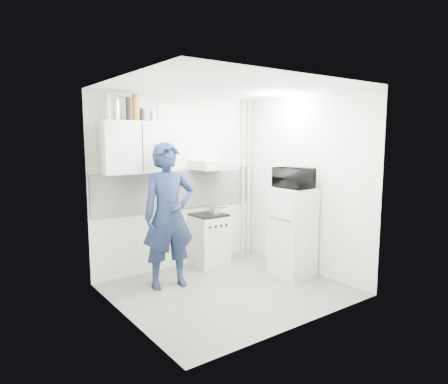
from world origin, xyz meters
TOP-DOWN VIEW (x-y plane):
  - floor at (0.00, 0.00)m, footprint 2.80×2.80m
  - ceiling at (0.00, 0.00)m, footprint 2.80×2.80m
  - wall_back at (0.00, 1.25)m, footprint 2.80×0.00m
  - wall_left at (-1.40, 0.00)m, footprint 0.00×2.60m
  - wall_right at (1.40, 0.00)m, footprint 0.00×2.60m
  - person at (-0.55, 0.58)m, footprint 0.77×0.58m
  - stove at (0.36, 1.00)m, footprint 0.49×0.49m
  - fridge at (1.10, -0.06)m, footprint 0.55×0.55m
  - stove_top at (0.36, 1.00)m, footprint 0.47×0.47m
  - saucepan at (0.45, 0.96)m, footprint 0.17×0.17m
  - microwave at (1.10, -0.06)m, footprint 0.53×0.37m
  - bottle_a at (-1.14, 1.07)m, footprint 0.08×0.08m
  - bottle_b at (-1.02, 1.07)m, footprint 0.07×0.07m
  - bottle_c at (-0.86, 1.07)m, footprint 0.07×0.07m
  - bottle_d at (-0.76, 1.07)m, footprint 0.08×0.08m
  - canister_a at (-0.67, 1.07)m, footprint 0.07×0.07m
  - canister_b at (-0.50, 1.07)m, footprint 0.08×0.08m
  - bottle_e at (-0.41, 1.07)m, footprint 0.07×0.07m
  - upper_cabinet at (-0.75, 1.07)m, footprint 1.00×0.35m
  - range_hood at (0.45, 1.00)m, footprint 0.60×0.50m
  - backsplash at (0.00, 1.24)m, footprint 2.74×0.03m
  - pipe_a at (1.30, 1.17)m, footprint 0.05×0.05m
  - pipe_b at (1.18, 1.17)m, footprint 0.04×0.04m
  - ceiling_spot_fixture at (1.00, 0.20)m, footprint 0.10×0.10m

SIDE VIEW (x-z plane):
  - floor at x=0.00m, z-range 0.00..0.00m
  - stove at x=0.36m, z-range 0.00..0.79m
  - fridge at x=1.10m, z-range 0.00..1.27m
  - stove_top at x=0.36m, z-range 0.79..0.82m
  - saucepan at x=0.45m, z-range 0.82..0.91m
  - person at x=-0.55m, z-range 0.00..1.92m
  - backsplash at x=0.00m, z-range 0.90..1.50m
  - wall_left at x=-1.40m, z-range 0.00..2.60m
  - wall_right at x=1.40m, z-range 0.00..2.60m
  - pipe_a at x=1.30m, z-range 0.00..2.60m
  - pipe_b at x=1.18m, z-range 0.00..2.60m
  - wall_back at x=0.00m, z-range -0.10..2.70m
  - microwave at x=1.10m, z-range 1.27..1.56m
  - range_hood at x=0.45m, z-range 1.50..1.64m
  - upper_cabinet at x=-0.75m, z-range 1.50..2.20m
  - canister_b at x=-0.50m, z-range 2.20..2.35m
  - canister_a at x=-0.67m, z-range 2.20..2.37m
  - bottle_e at x=-0.41m, z-range 2.20..2.47m
  - bottle_b at x=-1.02m, z-range 2.20..2.48m
  - bottle_c at x=-0.86m, z-range 2.20..2.51m
  - bottle_a at x=-1.14m, z-range 2.20..2.54m
  - bottle_d at x=-0.76m, z-range 2.20..2.55m
  - ceiling_spot_fixture at x=1.00m, z-range 2.56..2.58m
  - ceiling at x=0.00m, z-range 2.60..2.60m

